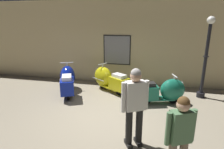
{
  "coord_description": "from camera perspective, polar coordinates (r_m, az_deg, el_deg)",
  "views": [
    {
      "loc": [
        1.33,
        -4.67,
        2.67
      ],
      "look_at": [
        -0.1,
        1.76,
        0.76
      ],
      "focal_mm": 29.87,
      "sensor_mm": 36.0,
      "label": 1
    }
  ],
  "objects": [
    {
      "name": "visitor_0",
      "position": [
        3.96,
        7.01,
        -8.62
      ],
      "size": [
        0.54,
        0.41,
        1.76
      ],
      "rotation": [
        0.0,
        0.0,
        2.05
      ],
      "color": "black",
      "rests_on": "ground"
    },
    {
      "name": "showroom_back_wall",
      "position": [
        8.09,
        3.0,
        9.71
      ],
      "size": [
        18.0,
        0.24,
        3.53
      ],
      "color": "#CCB784",
      "rests_on": "ground"
    },
    {
      "name": "visitor_1",
      "position": [
        3.34,
        20.05,
        -16.84
      ],
      "size": [
        0.48,
        0.36,
        1.56
      ],
      "rotation": [
        0.0,
        0.0,
        2.02
      ],
      "color": "black",
      "rests_on": "ground"
    },
    {
      "name": "lamppost",
      "position": [
        7.16,
        26.79,
        4.68
      ],
      "size": [
        0.28,
        0.28,
        2.82
      ],
      "color": "black",
      "rests_on": "ground"
    },
    {
      "name": "scooter_1",
      "position": [
        7.3,
        -1.3,
        -1.36
      ],
      "size": [
        1.67,
        1.37,
        1.04
      ],
      "rotation": [
        0.0,
        0.0,
        2.53
      ],
      "color": "black",
      "rests_on": "ground"
    },
    {
      "name": "scooter_0",
      "position": [
        7.33,
        -13.44,
        -1.47
      ],
      "size": [
        1.22,
        1.87,
        1.11
      ],
      "rotation": [
        0.0,
        0.0,
        2.0
      ],
      "color": "black",
      "rests_on": "ground"
    },
    {
      "name": "scooter_2",
      "position": [
        6.4,
        15.87,
        -4.85
      ],
      "size": [
        1.65,
        0.9,
        0.97
      ],
      "rotation": [
        0.0,
        0.0,
        0.3
      ],
      "color": "black",
      "rests_on": "ground"
    },
    {
      "name": "ground_plane",
      "position": [
        5.54,
        -3.05,
        -12.67
      ],
      "size": [
        60.0,
        60.0,
        0.0
      ],
      "primitive_type": "plane",
      "color": "gray"
    }
  ]
}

